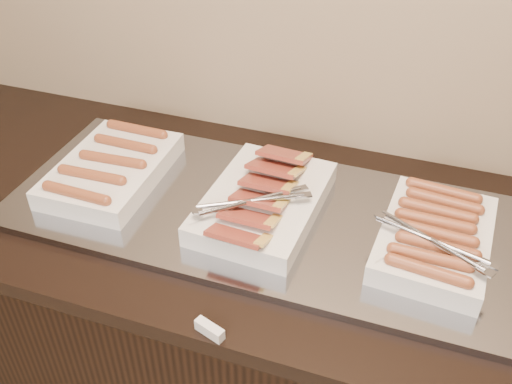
{
  "coord_description": "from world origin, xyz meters",
  "views": [
    {
      "loc": [
        0.35,
        1.14,
        1.76
      ],
      "look_at": [
        0.01,
        2.13,
        0.97
      ],
      "focal_mm": 40.0,
      "sensor_mm": 36.0,
      "label": 1
    }
  ],
  "objects_px": {
    "dish_center": "(263,201)",
    "dish_right": "(435,237)",
    "dish_left": "(112,168)",
    "counter": "(253,336)",
    "warming_tray": "(261,213)"
  },
  "relations": [
    {
      "from": "dish_center",
      "to": "dish_right",
      "type": "distance_m",
      "value": 0.39
    },
    {
      "from": "dish_left",
      "to": "dish_right",
      "type": "height_order",
      "value": "dish_right"
    },
    {
      "from": "dish_right",
      "to": "counter",
      "type": "bearing_deg",
      "value": -176.63
    },
    {
      "from": "counter",
      "to": "dish_center",
      "type": "height_order",
      "value": "dish_center"
    },
    {
      "from": "dish_left",
      "to": "dish_right",
      "type": "distance_m",
      "value": 0.79
    },
    {
      "from": "dish_center",
      "to": "dish_right",
      "type": "bearing_deg",
      "value": 2.97
    },
    {
      "from": "dish_left",
      "to": "dish_right",
      "type": "bearing_deg",
      "value": -1.4
    },
    {
      "from": "dish_center",
      "to": "dish_left",
      "type": "bearing_deg",
      "value": -177.51
    },
    {
      "from": "dish_left",
      "to": "dish_right",
      "type": "xyz_separation_m",
      "value": [
        0.79,
        -0.0,
        0.01
      ]
    },
    {
      "from": "warming_tray",
      "to": "dish_left",
      "type": "relative_size",
      "value": 3.34
    },
    {
      "from": "dish_left",
      "to": "dish_center",
      "type": "height_order",
      "value": "dish_center"
    },
    {
      "from": "counter",
      "to": "dish_left",
      "type": "height_order",
      "value": "dish_left"
    },
    {
      "from": "dish_left",
      "to": "dish_right",
      "type": "relative_size",
      "value": 1.03
    },
    {
      "from": "counter",
      "to": "dish_right",
      "type": "bearing_deg",
      "value": -0.62
    },
    {
      "from": "counter",
      "to": "dish_center",
      "type": "xyz_separation_m",
      "value": [
        0.03,
        -0.0,
        0.5
      ]
    }
  ]
}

